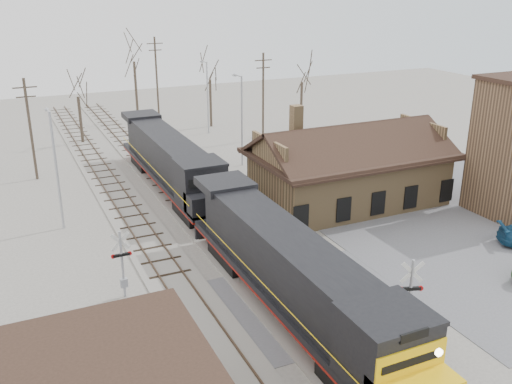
# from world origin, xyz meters

# --- Properties ---
(ground) EXTENTS (140.00, 140.00, 0.00)m
(ground) POSITION_xyz_m (0.00, 0.00, 0.00)
(ground) COLOR #A09B90
(ground) RESTS_ON ground
(road) EXTENTS (60.00, 9.00, 0.03)m
(road) POSITION_xyz_m (0.00, 0.00, 0.01)
(road) COLOR #59595D
(road) RESTS_ON ground
(parking_lot) EXTENTS (22.00, 26.00, 0.03)m
(parking_lot) POSITION_xyz_m (18.00, 4.00, 0.02)
(parking_lot) COLOR #59595D
(parking_lot) RESTS_ON ground
(track_main) EXTENTS (3.40, 90.00, 0.24)m
(track_main) POSITION_xyz_m (0.00, 15.00, 0.07)
(track_main) COLOR #A09B90
(track_main) RESTS_ON ground
(track_siding) EXTENTS (3.40, 90.00, 0.24)m
(track_siding) POSITION_xyz_m (-4.50, 15.00, 0.07)
(track_siding) COLOR #A09B90
(track_siding) RESTS_ON ground
(depot) EXTENTS (15.20, 9.31, 7.90)m
(depot) POSITION_xyz_m (11.99, 12.00, 2.41)
(depot) COLOR olive
(depot) RESTS_ON ground
(locomotive_lead) EXTENTS (3.20, 21.44, 4.76)m
(locomotive_lead) POSITION_xyz_m (0.00, -1.54, 2.50)
(locomotive_lead) COLOR black
(locomotive_lead) RESTS_ON ground
(locomotive_trailing) EXTENTS (3.20, 21.44, 4.51)m
(locomotive_trailing) POSITION_xyz_m (0.00, 20.17, 2.50)
(locomotive_trailing) COLOR black
(locomotive_trailing) RESTS_ON ground
(crossbuck_near) EXTENTS (1.20, 0.50, 4.38)m
(crossbuck_near) POSITION_xyz_m (4.16, -5.15, 2.03)
(crossbuck_near) COLOR #A5A8AD
(crossbuck_near) RESTS_ON ground
(crossbuck_far) EXTENTS (1.15, 0.30, 4.02)m
(crossbuck_far) POSITION_xyz_m (-7.52, 4.71, 1.89)
(crossbuck_far) COLOR #A5A8AD
(crossbuck_far) RESTS_ON ground
(streetlight_a) EXTENTS (0.25, 2.04, 8.49)m
(streetlight_a) POSITION_xyz_m (-9.39, 16.24, 4.78)
(streetlight_a) COLOR #A5A8AD
(streetlight_a) RESTS_ON ground
(streetlight_b) EXTENTS (0.25, 2.04, 8.57)m
(streetlight_b) POSITION_xyz_m (8.27, 24.70, 4.82)
(streetlight_b) COLOR #A5A8AD
(streetlight_b) RESTS_ON ground
(streetlight_c) EXTENTS (0.25, 2.04, 8.22)m
(streetlight_c) POSITION_xyz_m (9.66, 37.81, 4.64)
(streetlight_c) COLOR #A5A8AD
(streetlight_c) RESTS_ON ground
(utility_pole_a) EXTENTS (2.00, 0.24, 9.02)m
(utility_pole_a) POSITION_xyz_m (-10.12, 28.46, 4.73)
(utility_pole_a) COLOR #382D23
(utility_pole_a) RESTS_ON ground
(utility_pole_b) EXTENTS (2.00, 0.24, 10.41)m
(utility_pole_b) POSITION_xyz_m (6.15, 46.30, 5.43)
(utility_pole_b) COLOR #382D23
(utility_pole_b) RESTS_ON ground
(utility_pole_c) EXTENTS (2.00, 0.24, 9.53)m
(utility_pole_c) POSITION_xyz_m (14.32, 32.60, 4.99)
(utility_pole_c) COLOR #382D23
(utility_pole_c) RESTS_ON ground
(tree_b) EXTENTS (3.40, 3.40, 8.33)m
(tree_b) POSITION_xyz_m (-4.43, 39.36, 5.92)
(tree_b) COLOR #382D23
(tree_b) RESTS_ON ground
(tree_c) EXTENTS (4.97, 4.97, 12.17)m
(tree_c) POSITION_xyz_m (3.70, 47.39, 8.67)
(tree_c) COLOR #382D23
(tree_c) RESTS_ON ground
(tree_d) EXTENTS (3.81, 3.81, 9.34)m
(tree_d) POSITION_xyz_m (11.14, 40.72, 6.64)
(tree_d) COLOR #382D23
(tree_d) RESTS_ON ground
(tree_e) EXTENTS (3.74, 3.74, 9.16)m
(tree_e) POSITION_xyz_m (20.52, 35.04, 6.52)
(tree_e) COLOR #382D23
(tree_e) RESTS_ON ground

